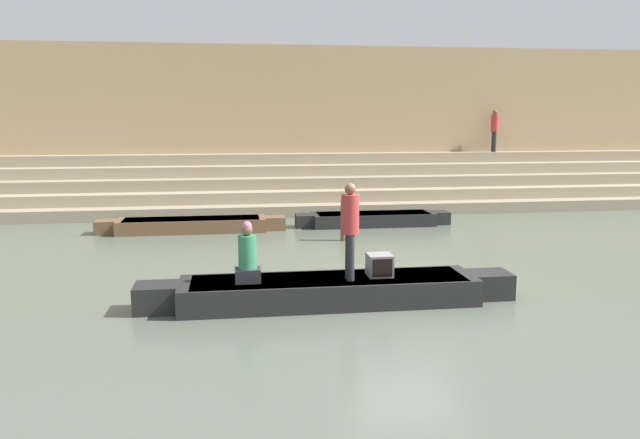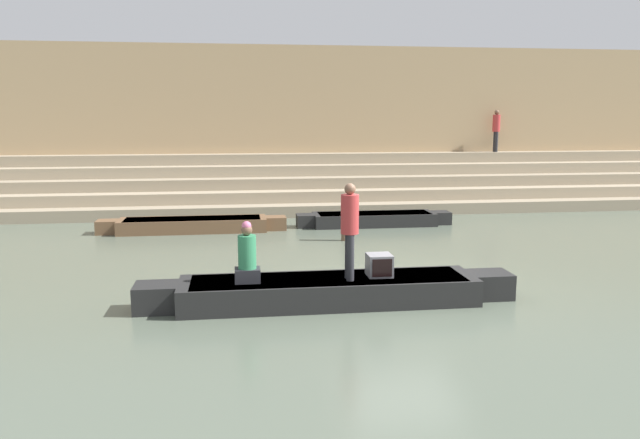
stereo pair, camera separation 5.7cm
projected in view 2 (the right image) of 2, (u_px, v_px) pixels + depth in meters
ground_plane at (400, 289)px, 12.61m from camera, size 120.00×120.00×0.00m
ghat_steps at (322, 188)px, 23.64m from camera, size 36.00×3.83×1.98m
back_wall at (315, 126)px, 25.21m from camera, size 34.20×1.28×6.15m
rowboat_main at (329, 290)px, 11.56m from camera, size 7.02×1.38×0.49m
person_standing at (350, 224)px, 11.26m from camera, size 0.33×0.33×1.77m
person_rowing at (247, 257)px, 11.19m from camera, size 0.46×0.36×1.11m
tv_set at (379, 265)px, 11.65m from camera, size 0.45×0.46×0.41m
moored_boat_shore at (193, 224)px, 18.75m from camera, size 5.59×1.11×0.40m
moored_boat_distant at (374, 219)px, 19.78m from camera, size 4.94×1.11×0.40m
mooring_post at (344, 220)px, 17.33m from camera, size 0.16×0.16×1.15m
person_on_steps at (496, 127)px, 25.25m from camera, size 0.30×0.30×1.69m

